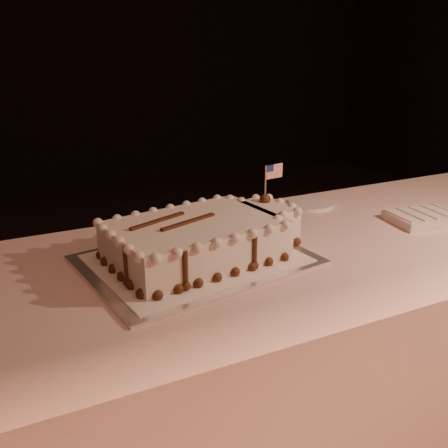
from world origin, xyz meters
name	(u,v)px	position (x,y,z in m)	size (l,w,h in m)	color
banquet_table	(282,363)	(0.00, 0.60, 0.38)	(2.40, 0.80, 0.75)	beige
cake_board	(196,260)	(-0.26, 0.63, 0.75)	(0.55, 0.41, 0.01)	white
doily	(196,258)	(-0.26, 0.63, 0.76)	(0.49, 0.37, 0.00)	white
sheet_cake	(205,237)	(-0.23, 0.63, 0.81)	(0.53, 0.35, 0.21)	white
napkin_stack	(423,218)	(0.49, 0.59, 0.76)	(0.22, 0.17, 0.03)	beige
side_plate	(311,204)	(0.28, 0.88, 0.76)	(0.15, 0.15, 0.01)	white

